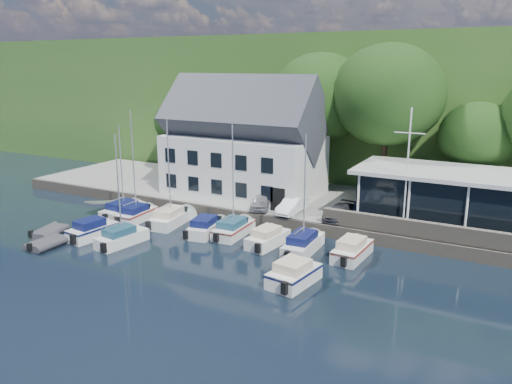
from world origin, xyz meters
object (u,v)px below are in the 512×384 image
boat_r2_0 (92,228)px  car_white (292,205)px  dinghy_1 (47,242)px  car_silver (262,201)px  boat_r1_7 (352,248)px  club_pavilion (443,196)px  boat_r1_1 (134,172)px  car_dgrey (339,212)px  boat_r2_1 (118,189)px  flagpole (407,170)px  dinghy_0 (50,231)px  boat_r1_6 (305,191)px  boat_r1_5 (268,236)px  boat_r1_3 (206,225)px  boat_r2_4 (294,272)px  car_blue (364,211)px  harbor_building (244,148)px  boat_r1_0 (121,167)px  boat_r1_2 (169,172)px  boat_r1_4 (233,183)px

boat_r2_0 → car_white: bearing=46.4°
dinghy_1 → car_white: bearing=43.0°
car_silver → boat_r1_7: bearing=-42.0°
club_pavilion → car_silver: 14.51m
boat_r1_1 → car_dgrey: bearing=15.6°
boat_r2_1 → car_silver: bearing=67.1°
car_dgrey → dinghy_1: (-17.56, -13.49, -1.20)m
car_dgrey → flagpole: (5.01, -0.20, 3.93)m
car_dgrey → dinghy_0: car_dgrey is taller
dinghy_1 → boat_r1_1: bearing=78.3°
boat_r2_1 → boat_r1_6: bearing=30.3°
boat_r1_5 → boat_r2_0: 13.50m
boat_r1_3 → boat_r1_7: (11.68, 0.54, 0.04)m
club_pavilion → boat_r2_4: club_pavilion is taller
car_white → car_blue: bearing=13.8°
dinghy_1 → boat_r1_3: bearing=41.3°
boat_r1_7 → boat_r2_4: bearing=-104.7°
boat_r1_1 → boat_r2_1: (2.99, -5.00, 0.01)m
car_blue → boat_r1_5: (-5.23, -6.64, -0.92)m
car_blue → boat_r1_6: 7.60m
car_white → boat_r2_4: car_white is taller
boat_r2_1 → boat_r2_4: boat_r2_1 is taller
club_pavilion → boat_r1_1: 24.93m
boat_r2_0 → boat_r1_6: bearing=23.9°
boat_r1_7 → boat_r2_0: bearing=-160.6°
club_pavilion → boat_r2_1: boat_r2_1 is taller
dinghy_0 → harbor_building: bearing=46.3°
boat_r2_0 → boat_r2_4: (16.96, -0.24, 0.01)m
car_dgrey → flagpole: flagpole is taller
boat_r1_7 → boat_r2_4: size_ratio=1.11×
flagpole → boat_r1_0: flagpole is taller
flagpole → boat_r1_0: (-22.77, -5.03, -1.10)m
harbor_building → club_pavilion: bearing=-1.6°
boat_r1_3 → dinghy_0: boat_r1_3 is taller
car_blue → boat_r2_4: 11.84m
boat_r2_0 → club_pavilion: bearing=36.5°
boat_r1_1 → boat_r1_2: size_ratio=0.96×
boat_r1_1 → boat_r2_4: boat_r1_1 is taller
car_dgrey → dinghy_0: 22.76m
car_dgrey → boat_r1_2: size_ratio=0.44×
car_dgrey → car_silver: bearing=-172.3°
car_silver → car_blue: car_silver is taller
boat_r2_4 → car_blue: bearing=94.1°
boat_r2_0 → car_blue: bearing=39.1°
car_white → boat_r1_4: bearing=-120.8°
car_blue → dinghy_0: (-21.24, -12.66, -1.26)m
car_white → boat_r1_2: (-8.87, -4.75, 2.81)m
car_white → flagpole: bearing=1.6°
car_white → boat_r1_0: bearing=-158.9°
boat_r1_3 → boat_r1_6: size_ratio=0.64×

